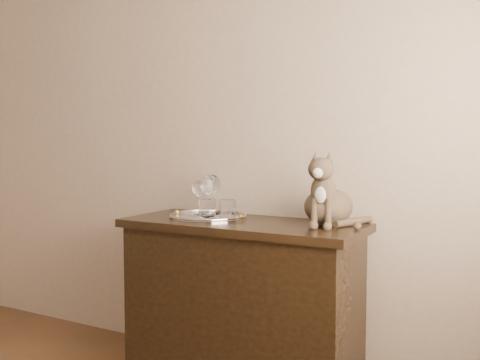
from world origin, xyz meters
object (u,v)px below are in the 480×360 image
object	(u,v)px
sideboard	(242,306)
tray	(208,217)
wine_glass_a	(199,198)
tumbler_c	(227,209)
cat	(329,188)
wine_glass_d	(208,196)
wine_glass_b	(213,194)
tumbler_a	(207,209)

from	to	relation	value
sideboard	tray	distance (m)	0.48
tray	wine_glass_a	world-z (taller)	wine_glass_a
tumbler_c	cat	bearing A→B (deg)	8.83
cat	sideboard	bearing A→B (deg)	-171.39
tray	wine_glass_d	distance (m)	0.11
wine_glass_b	tumbler_a	world-z (taller)	wine_glass_b
sideboard	wine_glass_a	world-z (taller)	wine_glass_a
wine_glass_a	wine_glass_b	size ratio (longest dim) A/B	0.87
wine_glass_a	sideboard	bearing A→B (deg)	-11.01
tray	cat	size ratio (longest dim) A/B	1.15
cat	tumbler_a	bearing A→B (deg)	-170.50
tumbler_a	tumbler_c	xyz separation A→B (m)	(0.08, 0.06, -0.00)
sideboard	cat	world-z (taller)	cat
tray	wine_glass_a	distance (m)	0.13
cat	wine_glass_d	bearing A→B (deg)	-178.85
wine_glass_b	wine_glass_a	bearing A→B (deg)	-118.96
wine_glass_b	wine_glass_d	xyz separation A→B (m)	(0.03, -0.10, 0.00)
wine_glass_b	tumbler_a	size ratio (longest dim) A/B	2.14
wine_glass_b	wine_glass_d	world-z (taller)	wine_glass_d
tray	wine_glass_d	size ratio (longest dim) A/B	1.90
wine_glass_a	wine_glass_d	bearing A→B (deg)	-16.88
tray	cat	world-z (taller)	cat
tumbler_c	cat	xyz separation A→B (m)	(0.51, 0.08, 0.12)
wine_glass_a	tumbler_c	size ratio (longest dim) A/B	1.94
wine_glass_a	wine_glass_d	world-z (taller)	wine_glass_d
sideboard	wine_glass_b	world-z (taller)	wine_glass_b
tray	tumbler_c	size ratio (longest dim) A/B	4.31
tray	wine_glass_b	xyz separation A→B (m)	(-0.04, 0.11, 0.11)
sideboard	tumbler_c	xyz separation A→B (m)	(-0.09, 0.02, 0.48)
tray	tumbler_a	distance (m)	0.10
tray	wine_glass_a	size ratio (longest dim) A/B	2.22
wine_glass_a	tumbler_c	distance (m)	0.21
wine_glass_b	tumbler_c	distance (m)	0.21
wine_glass_a	wine_glass_b	xyz separation A→B (m)	(0.04, 0.08, 0.01)
cat	tray	bearing A→B (deg)	-177.90
sideboard	tray	xyz separation A→B (m)	(-0.21, 0.02, 0.43)
wine_glass_a	wine_glass_b	bearing A→B (deg)	61.04
tumbler_a	tray	bearing A→B (deg)	120.06
sideboard	wine_glass_b	xyz separation A→B (m)	(-0.25, 0.13, 0.54)
sideboard	wine_glass_b	size ratio (longest dim) A/B	5.78
wine_glass_d	tumbler_c	world-z (taller)	wine_glass_d
wine_glass_d	cat	world-z (taller)	cat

